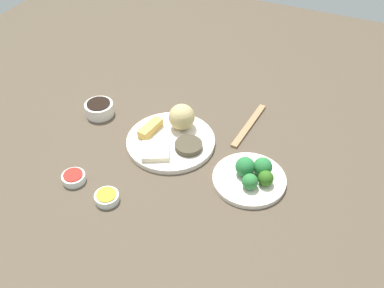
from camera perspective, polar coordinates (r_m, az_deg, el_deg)
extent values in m
cube|color=#4C4031|center=(1.30, -2.83, -0.24)|extent=(2.20, 2.20, 0.02)
cylinder|color=white|center=(1.29, -3.05, 0.32)|extent=(0.27, 0.27, 0.02)
sphere|color=tan|center=(1.30, -1.38, 3.63)|extent=(0.08, 0.08, 0.08)
cube|color=gold|center=(1.30, -5.58, 2.11)|extent=(0.09, 0.04, 0.03)
cube|color=beige|center=(1.24, -4.91, -0.93)|extent=(0.11, 0.11, 0.02)
cylinder|color=#3E3726|center=(1.25, -0.47, -0.24)|extent=(0.08, 0.08, 0.02)
cylinder|color=white|center=(1.18, 7.64, -4.71)|extent=(0.20, 0.20, 0.01)
sphere|color=#247036|center=(1.17, 7.11, -3.02)|extent=(0.05, 0.05, 0.05)
sphere|color=#2A7435|center=(1.14, 7.76, -5.00)|extent=(0.04, 0.04, 0.04)
sphere|color=#267135|center=(1.18, 9.44, -3.03)|extent=(0.05, 0.05, 0.05)
sphere|color=#2E611A|center=(1.15, 9.82, -4.54)|extent=(0.04, 0.04, 0.04)
cylinder|color=white|center=(1.42, -12.28, 4.59)|extent=(0.09, 0.09, 0.04)
cylinder|color=black|center=(1.41, -12.41, 5.30)|extent=(0.08, 0.08, 0.00)
cylinder|color=white|center=(1.15, -11.31, -7.05)|extent=(0.06, 0.06, 0.02)
cylinder|color=yellow|center=(1.14, -11.39, -6.63)|extent=(0.05, 0.05, 0.00)
cylinder|color=white|center=(1.22, -15.52, -4.40)|extent=(0.06, 0.06, 0.02)
cylinder|color=red|center=(1.21, -15.63, -3.98)|extent=(0.05, 0.05, 0.00)
cube|color=#9D734C|center=(1.36, 7.62, 2.50)|extent=(0.23, 0.04, 0.01)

